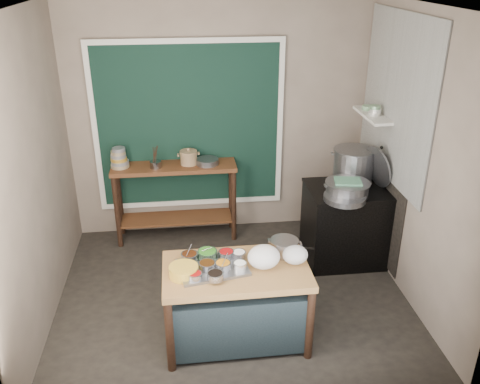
{
  "coord_description": "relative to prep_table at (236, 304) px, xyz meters",
  "views": [
    {
      "loc": [
        -0.43,
        -4.28,
        3.15
      ],
      "look_at": [
        0.11,
        0.25,
        1.04
      ],
      "focal_mm": 38.0,
      "sensor_mm": 36.0,
      "label": 1
    }
  ],
  "objects": [
    {
      "name": "curtain_frame",
      "position": [
        -0.32,
        2.12,
        0.98
      ],
      "size": [
        2.22,
        0.03,
        2.02
      ],
      "primitive_type": null,
      "color": "beige",
      "rests_on": "back_wall"
    },
    {
      "name": "stove_block",
      "position": [
        1.38,
        1.21,
        0.05
      ],
      "size": [
        0.9,
        0.68,
        0.85
      ],
      "primitive_type": "cube",
      "color": "black",
      "rests_on": "floor"
    },
    {
      "name": "plastic_bag_b",
      "position": [
        0.51,
        0.02,
        0.46
      ],
      "size": [
        0.25,
        0.22,
        0.17
      ],
      "primitive_type": "ellipsoid",
      "rotation": [
        0.0,
        0.0,
        -0.16
      ],
      "color": "white",
      "rests_on": "prep_table"
    },
    {
      "name": "stock_pot",
      "position": [
        1.47,
        1.42,
        0.69
      ],
      "size": [
        0.55,
        0.55,
        0.37
      ],
      "primitive_type": null,
      "rotation": [
        0.0,
        0.0,
        -0.19
      ],
      "color": "gray",
      "rests_on": "stove_top"
    },
    {
      "name": "left_wall",
      "position": [
        -1.73,
        0.66,
        1.02
      ],
      "size": [
        0.02,
        3.0,
        2.8
      ],
      "primitive_type": "cube",
      "color": "gray",
      "rests_on": "floor"
    },
    {
      "name": "yellow_basin",
      "position": [
        -0.44,
        -0.06,
        0.42
      ],
      "size": [
        0.32,
        0.32,
        0.09
      ],
      "primitive_type": "cylinder",
      "rotation": [
        0.0,
        0.0,
        -0.43
      ],
      "color": "#BA8C21",
      "rests_on": "prep_table"
    },
    {
      "name": "tile_panel",
      "position": [
        1.77,
        1.21,
        1.48
      ],
      "size": [
        0.02,
        1.7,
        1.7
      ],
      "primitive_type": "cube",
      "color": "#B2B2AA",
      "rests_on": "right_wall"
    },
    {
      "name": "ceramic_crock",
      "position": [
        -0.34,
        1.95,
        0.65
      ],
      "size": [
        0.24,
        0.24,
        0.14
      ],
      "primitive_type": null,
      "rotation": [
        0.0,
        0.0,
        0.13
      ],
      "color": "brown",
      "rests_on": "back_counter"
    },
    {
      "name": "shelf_bowl_green",
      "position": [
        1.66,
        1.68,
        1.26
      ],
      "size": [
        0.14,
        0.14,
        0.05
      ],
      "primitive_type": "cylinder",
      "rotation": [
        0.0,
        0.0,
        -0.07
      ],
      "color": "gray",
      "rests_on": "wall_shelf"
    },
    {
      "name": "steamer",
      "position": [
        1.28,
        1.03,
        0.58
      ],
      "size": [
        0.49,
        0.49,
        0.15
      ],
      "primitive_type": null,
      "rotation": [
        0.0,
        0.0,
        0.04
      ],
      "color": "gray",
      "rests_on": "stove_top"
    },
    {
      "name": "soot_patch",
      "position": [
        1.77,
        1.31,
        0.32
      ],
      "size": [
        0.01,
        1.3,
        1.3
      ],
      "primitive_type": "cube",
      "color": "black",
      "rests_on": "right_wall"
    },
    {
      "name": "shallow_pan",
      "position": [
        1.23,
        0.93,
        0.53
      ],
      "size": [
        0.53,
        0.53,
        0.06
      ],
      "primitive_type": "cylinder",
      "rotation": [
        0.0,
        0.0,
        0.25
      ],
      "color": "gray",
      "rests_on": "stove_top"
    },
    {
      "name": "utensil_cup",
      "position": [
        -0.72,
        1.88,
        0.61
      ],
      "size": [
        0.14,
        0.14,
        0.08
      ],
      "primitive_type": "cylinder",
      "rotation": [
        0.0,
        0.0,
        0.09
      ],
      "color": "gray",
      "rests_on": "back_counter"
    },
    {
      "name": "saucepan",
      "position": [
        0.45,
        0.18,
        0.45
      ],
      "size": [
        0.32,
        0.32,
        0.14
      ],
      "primitive_type": null,
      "rotation": [
        0.0,
        0.0,
        -0.31
      ],
      "color": "gray",
      "rests_on": "prep_table"
    },
    {
      "name": "curtain_panel",
      "position": [
        -0.32,
        2.13,
        0.98
      ],
      "size": [
        2.1,
        0.02,
        1.9
      ],
      "primitive_type": "cube",
      "color": "black",
      "rests_on": "back_wall"
    },
    {
      "name": "shelf_bowl_stack",
      "position": [
        1.66,
        1.46,
        1.29
      ],
      "size": [
        0.13,
        0.13,
        0.11
      ],
      "color": "silver",
      "rests_on": "wall_shelf"
    },
    {
      "name": "back_wall",
      "position": [
        0.03,
        2.17,
        1.02
      ],
      "size": [
        3.5,
        0.02,
        2.8
      ],
      "primitive_type": "cube",
      "color": "gray",
      "rests_on": "floor"
    },
    {
      "name": "wall_shelf",
      "position": [
        1.66,
        1.51,
        1.23
      ],
      "size": [
        0.22,
        0.7,
        0.03
      ],
      "primitive_type": "cube",
      "color": "beige",
      "rests_on": "right_wall"
    },
    {
      "name": "right_wall",
      "position": [
        1.79,
        0.66,
        1.02
      ],
      "size": [
        0.02,
        3.0,
        2.8
      ],
      "primitive_type": "cube",
      "color": "gray",
      "rests_on": "floor"
    },
    {
      "name": "plastic_bag_a",
      "position": [
        0.23,
        -0.01,
        0.48
      ],
      "size": [
        0.34,
        0.32,
        0.21
      ],
      "primitive_type": "ellipsoid",
      "rotation": [
        0.0,
        0.0,
        -0.39
      ],
      "color": "white",
      "rests_on": "prep_table"
    },
    {
      "name": "ceiling",
      "position": [
        0.03,
        0.66,
        2.43
      ],
      "size": [
        3.5,
        3.0,
        0.02
      ],
      "primitive_type": "cube",
      "color": "gray",
      "rests_on": "back_wall"
    },
    {
      "name": "back_counter",
      "position": [
        -0.52,
        1.94,
        0.1
      ],
      "size": [
        1.45,
        0.4,
        0.95
      ],
      "primitive_type": "cube",
      "color": "#4F2816",
      "rests_on": "floor"
    },
    {
      "name": "condiment_tray",
      "position": [
        -0.2,
        0.02,
        0.39
      ],
      "size": [
        0.63,
        0.5,
        0.03
      ],
      "primitive_type": "cube",
      "rotation": [
        0.0,
        0.0,
        0.18
      ],
      "color": "gray",
      "rests_on": "prep_table"
    },
    {
      "name": "pot_lid",
      "position": [
        1.67,
        1.23,
        0.73
      ],
      "size": [
        0.22,
        0.48,
        0.46
      ],
      "primitive_type": "cylinder",
      "rotation": [
        0.0,
        1.36,
        0.23
      ],
      "color": "gray",
      "rests_on": "stove_top"
    },
    {
      "name": "floor",
      "position": [
        0.03,
        0.66,
        -0.39
      ],
      "size": [
        3.5,
        3.0,
        0.02
      ],
      "primitive_type": "cube",
      "color": "#28251F",
      "rests_on": "ground"
    },
    {
      "name": "green_cloth",
      "position": [
        1.28,
        1.03,
        0.67
      ],
      "size": [
        0.31,
        0.26,
        0.02
      ],
      "primitive_type": "cube",
      "rotation": [
        0.0,
        0.0,
        -0.19
      ],
      "color": "#4E8766",
      "rests_on": "steamer"
    },
    {
      "name": "condiment_bowls",
      "position": [
        -0.22,
        0.03,
        0.43
      ],
      "size": [
        0.6,
        0.48,
        0.07
      ],
      "color": "gray",
      "rests_on": "condiment_tray"
    },
    {
      "name": "wide_bowl",
      "position": [
        -0.13,
        1.92,
        0.61
      ],
      "size": [
        0.33,
        0.33,
        0.07
      ],
      "primitive_type": "cylinder",
      "rotation": [
        0.0,
        0.0,
        0.29
      ],
      "color": "gray",
      "rests_on": "back_counter"
    },
    {
      "name": "bowl_stack",
      "position": [
        -1.14,
        1.95,
        0.68
      ],
      "size": [
        0.21,
        0.21,
        0.24
      ],
      "color": "tan",
      "rests_on": "back_counter"
    },
    {
      "name": "stove_top",
      "position": [
        1.38,
        1.21,
        0.49
      ],
      "size": [
        0.92,
        0.69,
        0.03
      ],
      "primitive_type": "cube",
      "color": "black",
      "rests_on": "stove_block"
    },
    {
      "name": "prep_table",
      "position": [
        0.0,
        0.0,
        0.0
      ],
      "size": [
        1.26,
        0.73,
        0.75
      ],
      "primitive_type": "cube",
      "rotation": [
        0.0,
        0.0,
        0.01
      ],
      "color": "#916035",
      "rests_on": "floor"
    }
  ]
}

